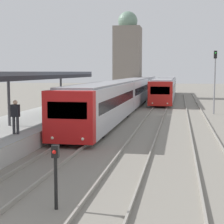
{
  "coord_description": "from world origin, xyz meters",
  "views": [
    {
      "loc": [
        5.48,
        -6.36,
        3.89
      ],
      "look_at": [
        1.73,
        14.4,
        1.62
      ],
      "focal_mm": 60.0,
      "sensor_mm": 36.0,
      "label": 1
    }
  ],
  "objects_px": {
    "person_on_platform": "(15,115)",
    "train_near": "(131,91)",
    "signal_post_near": "(56,170)",
    "signal_mast_far": "(215,75)",
    "train_far": "(166,87)"
  },
  "relations": [
    {
      "from": "person_on_platform",
      "to": "train_far",
      "type": "distance_m",
      "value": 39.01
    },
    {
      "from": "train_near",
      "to": "signal_mast_far",
      "type": "distance_m",
      "value": 11.4
    },
    {
      "from": "train_near",
      "to": "signal_mast_far",
      "type": "bearing_deg",
      "value": -39.79
    },
    {
      "from": "train_far",
      "to": "signal_mast_far",
      "type": "distance_m",
      "value": 20.91
    },
    {
      "from": "signal_post_near",
      "to": "signal_mast_far",
      "type": "distance_m",
      "value": 26.48
    },
    {
      "from": "train_near",
      "to": "train_far",
      "type": "bearing_deg",
      "value": 75.05
    },
    {
      "from": "train_near",
      "to": "train_far",
      "type": "height_order",
      "value": "train_near"
    },
    {
      "from": "person_on_platform",
      "to": "train_near",
      "type": "relative_size",
      "value": 0.03
    },
    {
      "from": "person_on_platform",
      "to": "signal_mast_far",
      "type": "bearing_deg",
      "value": 59.12
    },
    {
      "from": "train_far",
      "to": "person_on_platform",
      "type": "bearing_deg",
      "value": -98.6
    },
    {
      "from": "person_on_platform",
      "to": "signal_post_near",
      "type": "relative_size",
      "value": 0.9
    },
    {
      "from": "signal_mast_far",
      "to": "signal_post_near",
      "type": "bearing_deg",
      "value": -104.37
    },
    {
      "from": "train_near",
      "to": "person_on_platform",
      "type": "bearing_deg",
      "value": -95.28
    },
    {
      "from": "train_near",
      "to": "signal_post_near",
      "type": "xyz_separation_m",
      "value": [
        2.09,
        -32.74,
        -0.55
      ]
    },
    {
      "from": "person_on_platform",
      "to": "train_far",
      "type": "relative_size",
      "value": 0.05
    }
  ]
}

